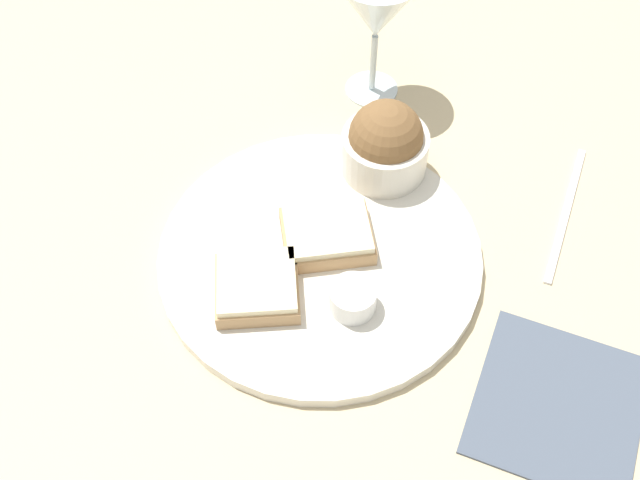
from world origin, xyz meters
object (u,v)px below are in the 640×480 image
wine_glass (377,11)px  napkin (558,404)px  cheese_toast_far (257,287)px  fork (566,212)px  cheese_toast_near (329,235)px  salad_bowl (385,144)px  sauce_ramekin (353,298)px

wine_glass → napkin: (0.34, -0.29, -0.11)m
cheese_toast_far → napkin: size_ratio=0.63×
fork → cheese_toast_near: bearing=-140.2°
salad_bowl → fork: size_ratio=0.48×
sauce_ramekin → cheese_toast_near: 0.08m
salad_bowl → napkin: (0.26, -0.17, -0.05)m
salad_bowl → wine_glass: wine_glass is taller
wine_glass → napkin: wine_glass is taller
sauce_ramekin → fork: sauce_ramekin is taller
napkin → wine_glass: bearing=139.3°
wine_glass → fork: wine_glass is taller
sauce_ramekin → cheese_toast_far: bearing=-159.9°
salad_bowl → fork: bearing=13.3°
cheese_toast_near → napkin: cheese_toast_near is taller
sauce_ramekin → napkin: bearing=1.3°
napkin → cheese_toast_far: bearing=-172.9°
salad_bowl → cheese_toast_near: 0.12m
salad_bowl → sauce_ramekin: size_ratio=2.06×
cheese_toast_near → cheese_toast_far: same height
napkin → fork: bearing=106.9°
napkin → fork: (-0.07, 0.22, 0.00)m
salad_bowl → sauce_ramekin: salad_bowl is taller
cheese_toast_far → wine_glass: 0.34m
cheese_toast_near → wine_glass: size_ratio=0.73×
cheese_toast_near → napkin: bearing=-11.1°
sauce_ramekin → fork: (0.14, 0.22, -0.03)m
sauce_ramekin → cheese_toast_near: (-0.06, 0.06, -0.00)m
sauce_ramekin → cheese_toast_far: size_ratio=0.42×
cheese_toast_far → fork: (0.23, 0.26, -0.02)m
salad_bowl → wine_glass: 0.15m
cheese_toast_far → napkin: bearing=7.1°
sauce_ramekin → fork: 0.27m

